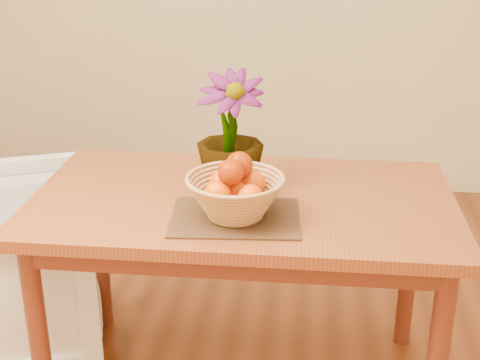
# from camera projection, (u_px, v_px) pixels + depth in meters

# --- Properties ---
(table) EXTENTS (1.40, 0.80, 0.75)m
(table) POSITION_uv_depth(u_px,v_px,m) (243.00, 220.00, 2.25)
(table) COLOR brown
(table) RESTS_ON floor
(placemat) EXTENTS (0.42, 0.32, 0.01)m
(placemat) POSITION_uv_depth(u_px,v_px,m) (235.00, 218.00, 2.06)
(placemat) COLOR #3E2316
(placemat) RESTS_ON table
(wicker_basket) EXTENTS (0.30, 0.30, 0.12)m
(wicker_basket) POSITION_uv_depth(u_px,v_px,m) (235.00, 198.00, 2.03)
(wicker_basket) COLOR #A27043
(wicker_basket) RESTS_ON placemat
(orange_pile) EXTENTS (0.18, 0.18, 0.15)m
(orange_pile) POSITION_uv_depth(u_px,v_px,m) (235.00, 179.00, 2.01)
(orange_pile) COLOR #D83F03
(orange_pile) RESTS_ON wicker_basket
(potted_plant) EXTENTS (0.25, 0.25, 0.40)m
(potted_plant) POSITION_uv_depth(u_px,v_px,m) (230.00, 133.00, 2.21)
(potted_plant) COLOR #144313
(potted_plant) RESTS_ON table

